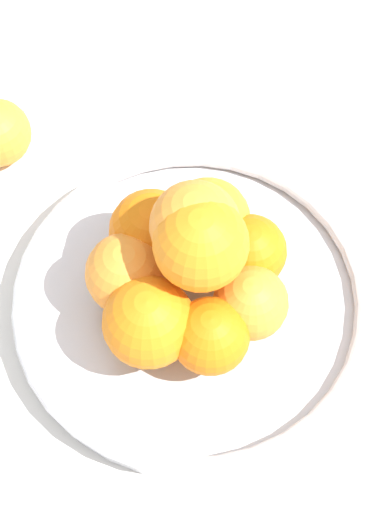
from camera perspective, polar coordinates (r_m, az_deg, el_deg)
name	(u,v)px	position (r m, az deg, el deg)	size (l,w,h in m)	color
ground_plane	(192,310)	(0.80, 0.00, -3.64)	(4.00, 4.00, 0.00)	silver
fruit_bowl	(192,302)	(0.78, 0.00, -3.08)	(0.33, 0.33, 0.04)	silver
orange_pile	(188,264)	(0.72, -0.24, -0.52)	(0.19, 0.18, 0.14)	orange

